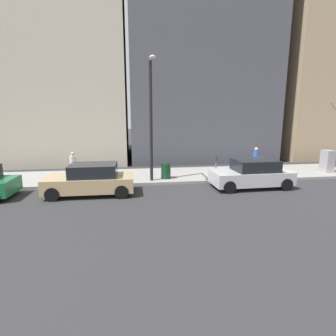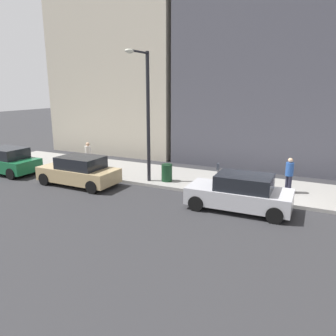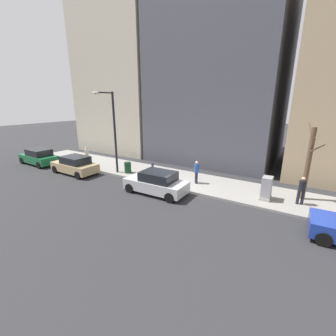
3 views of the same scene
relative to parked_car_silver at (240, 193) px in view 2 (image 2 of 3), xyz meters
The scene contains 12 objects.
ground_plane 1.58m from the parked_car_silver, 34.06° to the right, with size 120.00×120.00×0.00m, color #2B2B2D.
sidewalk 3.32m from the parked_car_silver, 13.93° to the right, with size 4.00×36.00×0.15m, color gray.
parked_car_silver is the anchor object (origin of this frame).
parked_car_tan 8.36m from the parked_car_silver, 90.88° to the left, with size 1.94×4.21×1.52m.
parked_car_green 13.93m from the parked_car_silver, 90.46° to the left, with size 1.98×4.23×1.52m.
parking_meter 2.20m from the parked_car_silver, 42.62° to the left, with size 0.14×0.10×1.35m.
streetlamp 6.37m from the parked_car_silver, 74.67° to the left, with size 1.97×0.32×6.50m.
trash_bin 4.85m from the parked_car_silver, 64.85° to the left, with size 0.56×0.56×0.90m, color #14381E.
pedestrian_midblock 3.24m from the parked_car_silver, 29.12° to the right, with size 0.36×0.36×1.66m.
pedestrian_far_corner 9.89m from the parked_car_silver, 77.30° to the left, with size 0.36×0.36×1.66m.
office_block_center 14.84m from the parked_car_silver, ahead, with size 11.94×11.94×17.05m, color #4C4C56.
office_tower_right 19.32m from the parked_car_silver, 45.15° to the left, with size 10.22×10.22×20.94m, color #BCB29E.
Camera 2 is at (-13.95, -2.19, 4.95)m, focal length 35.00 mm.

